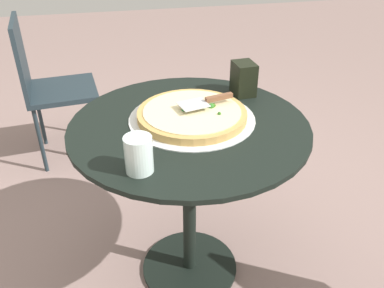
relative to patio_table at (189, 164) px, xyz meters
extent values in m
plane|color=gray|center=(0.00, 0.00, -0.57)|extent=(10.00, 10.00, 0.00)
cylinder|color=black|center=(0.00, 0.00, 0.17)|extent=(0.86, 0.86, 0.02)
cylinder|color=black|center=(0.00, 0.00, -0.20)|extent=(0.05, 0.05, 0.71)
cylinder|color=black|center=(0.00, 0.00, -0.56)|extent=(0.42, 0.42, 0.02)
cylinder|color=silver|center=(-0.03, 0.02, 0.18)|extent=(0.46, 0.46, 0.00)
cylinder|color=tan|center=(-0.03, 0.02, 0.19)|extent=(0.40, 0.40, 0.03)
cylinder|color=beige|center=(-0.03, 0.02, 0.21)|extent=(0.36, 0.36, 0.00)
sphere|color=#39671C|center=(-0.05, 0.10, 0.21)|extent=(0.02, 0.02, 0.02)
sphere|color=#226C35|center=(-0.04, -0.01, 0.21)|extent=(0.02, 0.02, 0.02)
sphere|color=#307327|center=(-0.04, 0.09, 0.21)|extent=(0.02, 0.02, 0.02)
sphere|color=#2B6332|center=(-0.04, 0.06, 0.21)|extent=(0.02, 0.02, 0.02)
sphere|color=#2F6520|center=(0.02, 0.11, 0.21)|extent=(0.01, 0.01, 0.01)
cube|color=silver|center=(-0.04, 0.02, 0.23)|extent=(0.10, 0.12, 0.00)
cube|color=brown|center=(-0.06, 0.13, 0.24)|extent=(0.04, 0.11, 0.02)
cylinder|color=silver|center=(0.25, -0.20, 0.23)|extent=(0.08, 0.08, 0.11)
cube|color=black|center=(-0.20, 0.27, 0.24)|extent=(0.11, 0.09, 0.13)
cube|color=#222F36|center=(-1.12, -0.55, -0.13)|extent=(0.44, 0.44, 0.03)
cube|color=#222F36|center=(-1.10, -0.74, 0.10)|extent=(0.40, 0.07, 0.42)
cylinder|color=#222F36|center=(-1.31, -0.40, -0.36)|extent=(0.02, 0.02, 0.43)
cylinder|color=#222F36|center=(-0.97, -0.36, -0.36)|extent=(0.02, 0.02, 0.43)
cylinder|color=#222F36|center=(-1.27, -0.74, -0.36)|extent=(0.02, 0.02, 0.43)
cylinder|color=#222F36|center=(-0.93, -0.70, -0.36)|extent=(0.02, 0.02, 0.43)
camera|label=1|loc=(1.23, -0.26, 0.86)|focal=37.45mm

